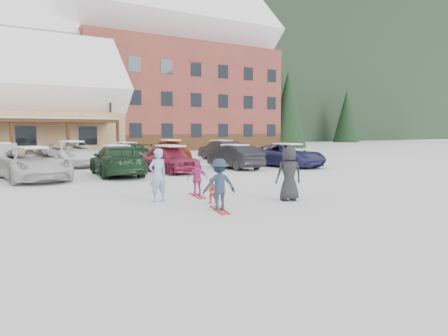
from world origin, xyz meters
TOP-DOWN VIEW (x-y plane):
  - ground at (0.00, 0.00)m, footprint 160.00×160.00m
  - alpine_hotel at (14.27, 38.00)m, footprint 31.48×14.01m
  - lamp_post at (4.23, 24.27)m, footprint 0.50×0.25m
  - conifer_1 at (30.00, 32.00)m, footprint 4.84×4.84m
  - conifer_3 at (6.00, 44.00)m, footprint 3.96×3.96m
  - conifer_4 at (34.00, 46.00)m, footprint 5.06×5.06m
  - adult_skier at (-1.81, 1.55)m, footprint 0.65×0.46m
  - toddler_red at (-0.56, 0.41)m, footprint 0.43×0.36m
  - child_navy at (-1.00, -0.78)m, footprint 1.05×0.78m
  - skis_child_navy at (-1.00, -0.78)m, footprint 0.59×1.40m
  - child_magenta at (-0.23, 1.85)m, footprint 0.75×0.45m
  - skis_child_magenta at (-0.23, 1.85)m, footprint 0.53×1.41m
  - bystander_dark at (1.77, -0.53)m, footprint 0.97×0.79m
  - parked_car_2 at (-4.07, 9.98)m, footprint 2.80×5.48m
  - parked_car_3 at (-0.27, 9.81)m, footprint 2.78×5.37m
  - parked_car_4 at (2.64, 9.86)m, footprint 1.85×4.24m
  - parked_car_5 at (6.78, 9.89)m, footprint 1.62×4.25m
  - parked_car_6 at (10.22, 9.28)m, footprint 2.79×5.26m
  - parked_car_9 at (-4.65, 16.67)m, footprint 2.02×4.70m
  - parked_car_10 at (-0.76, 16.66)m, footprint 3.17×5.86m
  - parked_car_11 at (2.86, 17.03)m, footprint 1.99×4.86m
  - parked_car_12 at (6.45, 17.62)m, footprint 2.32×4.68m
  - parked_car_13 at (10.08, 16.56)m, footprint 1.65×4.48m

SIDE VIEW (x-z plane):
  - ground at x=0.00m, z-range 0.00..0.00m
  - skis_child_navy at x=-1.00m, z-range 0.00..0.03m
  - skis_child_magenta at x=-0.23m, z-range 0.00..0.03m
  - toddler_red at x=-0.56m, z-range 0.00..0.77m
  - child_magenta at x=-0.23m, z-range 0.00..1.19m
  - parked_car_5 at x=6.78m, z-range 0.00..1.38m
  - parked_car_11 at x=2.86m, z-range 0.00..1.41m
  - parked_car_6 at x=10.22m, z-range 0.00..1.41m
  - parked_car_4 at x=2.64m, z-range 0.00..1.42m
  - child_navy at x=-1.00m, z-range 0.00..1.45m
  - parked_car_13 at x=10.08m, z-range 0.00..1.47m
  - parked_car_2 at x=-4.07m, z-range 0.00..1.48m
  - parked_car_3 at x=-0.27m, z-range 0.00..1.49m
  - parked_car_9 at x=-4.65m, z-range 0.00..1.50m
  - parked_car_12 at x=6.45m, z-range 0.00..1.53m
  - parked_car_10 at x=-0.76m, z-range 0.00..1.56m
  - adult_skier at x=-1.81m, z-range 0.00..1.67m
  - bystander_dark at x=1.77m, z-range 0.00..1.72m
  - lamp_post at x=4.23m, z-range 0.41..6.85m
  - conifer_3 at x=6.00m, z-range 0.53..9.71m
  - conifer_1 at x=30.00m, z-range 0.65..11.87m
  - conifer_4 at x=34.00m, z-range 0.68..12.41m
  - alpine_hotel at x=14.27m, z-range -2.11..19.37m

